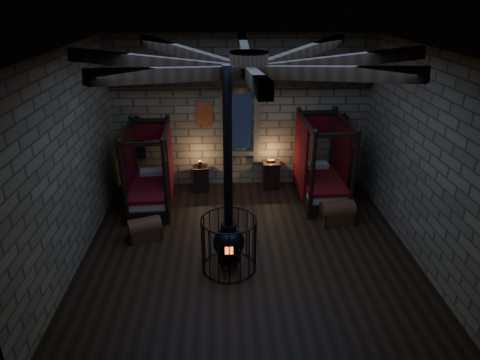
{
  "coord_description": "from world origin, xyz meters",
  "views": [
    {
      "loc": [
        -0.49,
        -7.91,
        5.19
      ],
      "look_at": [
        -0.14,
        0.6,
        1.39
      ],
      "focal_mm": 32.0,
      "sensor_mm": 36.0,
      "label": 1
    }
  ],
  "objects_px": {
    "bed_right": "(320,180)",
    "trunk_right": "(337,213)",
    "trunk_left": "(145,229)",
    "stove": "(229,240)",
    "bed_left": "(151,187)"
  },
  "relations": [
    {
      "from": "bed_right",
      "to": "bed_left",
      "type": "bearing_deg",
      "value": -178.68
    },
    {
      "from": "bed_right",
      "to": "trunk_right",
      "type": "height_order",
      "value": "bed_right"
    },
    {
      "from": "trunk_left",
      "to": "stove",
      "type": "distance_m",
      "value": 2.29
    },
    {
      "from": "trunk_left",
      "to": "trunk_right",
      "type": "relative_size",
      "value": 0.98
    },
    {
      "from": "trunk_left",
      "to": "stove",
      "type": "bearing_deg",
      "value": -53.94
    },
    {
      "from": "bed_right",
      "to": "stove",
      "type": "xyz_separation_m",
      "value": [
        -2.5,
        -3.06,
        0.12
      ]
    },
    {
      "from": "bed_right",
      "to": "trunk_right",
      "type": "bearing_deg",
      "value": -84.66
    },
    {
      "from": "bed_left",
      "to": "stove",
      "type": "bearing_deg",
      "value": -58.44
    },
    {
      "from": "bed_left",
      "to": "stove",
      "type": "relative_size",
      "value": 0.52
    },
    {
      "from": "trunk_right",
      "to": "stove",
      "type": "height_order",
      "value": "stove"
    },
    {
      "from": "stove",
      "to": "trunk_left",
      "type": "bearing_deg",
      "value": 147.37
    },
    {
      "from": "bed_left",
      "to": "trunk_left",
      "type": "xyz_separation_m",
      "value": [
        0.08,
        -1.64,
        -0.29
      ]
    },
    {
      "from": "bed_right",
      "to": "stove",
      "type": "relative_size",
      "value": 0.54
    },
    {
      "from": "bed_left",
      "to": "trunk_left",
      "type": "bearing_deg",
      "value": -90.2
    },
    {
      "from": "trunk_left",
      "to": "trunk_right",
      "type": "height_order",
      "value": "trunk_right"
    }
  ]
}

